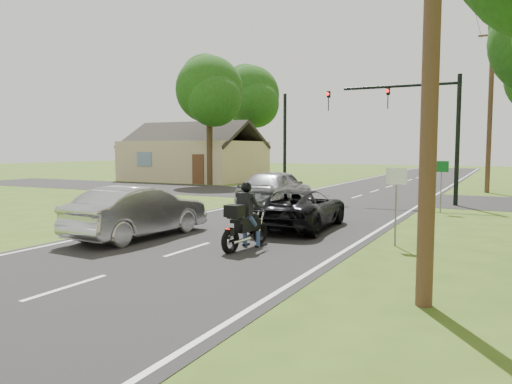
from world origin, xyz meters
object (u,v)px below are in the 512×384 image
motorcycle_rider (245,222)px  dark_suv (300,208)px  sign_green (441,174)px  traffic_signal (416,116)px  silver_sedan (139,212)px  silver_suv (276,189)px  utility_pole_far (490,106)px  sign_white (396,187)px

motorcycle_rider → dark_suv: motorcycle_rider is taller
motorcycle_rider → sign_green: 10.87m
motorcycle_rider → sign_green: sign_green is taller
traffic_signal → silver_sedan: bearing=-113.3°
motorcycle_rider → silver_suv: 9.05m
utility_pole_far → sign_green: (-1.30, -11.02, -3.49)m
motorcycle_rider → traffic_signal: 13.82m
silver_suv → utility_pole_far: (7.96, 12.69, 4.22)m
dark_suv → utility_pole_far: bearing=-109.2°
silver_sedan → silver_suv: size_ratio=0.92×
silver_suv → traffic_signal: size_ratio=0.79×
silver_suv → sign_white: sign_white is taller
sign_green → sign_white: bearing=-91.4°
silver_suv → sign_green: sign_green is taller
dark_suv → silver_sedan: bearing=42.6°
dark_suv → utility_pole_far: utility_pole_far is taller
silver_sedan → traffic_signal: size_ratio=0.72×
traffic_signal → dark_suv: bearing=-102.3°
motorcycle_rider → utility_pole_far: bearing=82.1°
silver_sedan → silver_suv: 8.49m
utility_pole_far → sign_white: (-1.50, -19.02, -3.49)m
utility_pole_far → silver_suv: bearing=-122.1°
sign_green → motorcycle_rider: bearing=-109.6°
silver_suv → traffic_signal: 7.66m
dark_suv → silver_suv: bearing=-60.7°
silver_sedan → utility_pole_far: 23.23m
sign_white → utility_pole_far: bearing=85.5°
motorcycle_rider → dark_suv: size_ratio=0.45×
dark_suv → silver_sedan: size_ratio=1.01×
motorcycle_rider → silver_sedan: (-3.59, 0.06, 0.06)m
traffic_signal → sign_white: traffic_signal is taller
silver_sedan → traffic_signal: (5.67, 13.16, 3.36)m
traffic_signal → utility_pole_far: (2.86, 8.00, 0.95)m
silver_suv → utility_pole_far: utility_pole_far is taller
dark_suv → sign_green: (3.62, 6.39, 0.94)m
silver_sedan → utility_pole_far: utility_pole_far is taller
dark_suv → sign_green: sign_green is taller
dark_suv → traffic_signal: size_ratio=0.73×
motorcycle_rider → silver_suv: (-3.02, 8.53, 0.16)m
silver_sedan → motorcycle_rider: bearing=-177.4°
utility_pole_far → silver_sedan: bearing=-112.0°
dark_suv → traffic_signal: bearing=-105.8°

